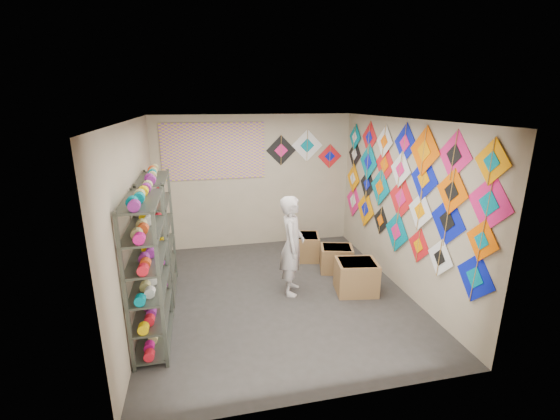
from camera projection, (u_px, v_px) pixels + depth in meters
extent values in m
plane|color=#312E2B|center=(278.00, 294.00, 5.95)|extent=(4.50, 4.50, 0.00)
plane|color=tan|center=(255.00, 182.00, 7.67)|extent=(4.00, 0.00, 4.00)
plane|color=tan|center=(329.00, 281.00, 3.46)|extent=(4.00, 0.00, 4.00)
plane|color=tan|center=(136.00, 222.00, 5.15)|extent=(0.00, 4.50, 4.50)
plane|color=tan|center=(400.00, 205.00, 5.98)|extent=(0.00, 4.50, 4.50)
plane|color=gray|center=(278.00, 120.00, 5.19)|extent=(4.50, 4.50, 0.00)
cube|color=#4C5147|center=(149.00, 273.00, 4.51)|extent=(0.40, 1.10, 1.90)
cube|color=#4C5147|center=(158.00, 237.00, 5.73)|extent=(0.40, 1.10, 1.90)
cylinder|color=#EA138A|center=(143.00, 285.00, 4.04)|extent=(0.12, 0.10, 0.12)
cylinder|color=#F34D1B|center=(145.00, 277.00, 4.22)|extent=(0.12, 0.10, 0.12)
cylinder|color=yellow|center=(147.00, 270.00, 4.40)|extent=(0.12, 0.10, 0.12)
cylinder|color=white|center=(149.00, 263.00, 4.58)|extent=(0.12, 0.10, 0.12)
cylinder|color=red|center=(151.00, 257.00, 4.76)|extent=(0.12, 0.10, 0.12)
cylinder|color=#8E2390|center=(152.00, 251.00, 4.94)|extent=(0.12, 0.10, 0.12)
cylinder|color=#C8C172|center=(155.00, 242.00, 5.25)|extent=(0.12, 0.10, 0.12)
cylinder|color=#008597|center=(156.00, 237.00, 5.43)|extent=(0.12, 0.10, 0.12)
cylinder|color=#EA138A|center=(157.00, 233.00, 5.61)|extent=(0.12, 0.10, 0.12)
cylinder|color=#F34D1B|center=(158.00, 229.00, 5.79)|extent=(0.12, 0.10, 0.12)
cylinder|color=yellow|center=(159.00, 225.00, 5.97)|extent=(0.12, 0.10, 0.12)
cylinder|color=white|center=(160.00, 221.00, 6.15)|extent=(0.12, 0.10, 0.12)
cube|color=#0917B9|center=(475.00, 277.00, 4.39)|extent=(0.04, 0.64, 0.64)
cube|color=white|center=(440.00, 258.00, 5.00)|extent=(0.03, 0.54, 0.54)
cube|color=red|center=(419.00, 246.00, 5.51)|extent=(0.02, 0.54, 0.54)
cube|color=#00798F|center=(396.00, 232.00, 6.08)|extent=(0.02, 0.70, 0.70)
cube|color=black|center=(381.00, 220.00, 6.62)|extent=(0.03, 0.51, 0.51)
cube|color=#FF9500|center=(365.00, 209.00, 7.17)|extent=(0.03, 0.70, 0.70)
cube|color=#E61A6D|center=(353.00, 201.00, 7.75)|extent=(0.04, 0.69, 0.69)
cube|color=#FF6200|center=(482.00, 241.00, 4.23)|extent=(0.03, 0.51, 0.51)
cube|color=#0917B9|center=(448.00, 221.00, 4.83)|extent=(0.02, 0.70, 0.70)
cube|color=white|center=(420.00, 211.00, 5.39)|extent=(0.03, 0.59, 0.59)
cube|color=red|center=(401.00, 198.00, 5.91)|extent=(0.03, 0.72, 0.72)
cube|color=#00798F|center=(380.00, 187.00, 6.54)|extent=(0.03, 0.68, 0.68)
cube|color=black|center=(367.00, 184.00, 7.06)|extent=(0.04, 0.60, 0.60)
cube|color=#FF9500|center=(353.00, 178.00, 7.65)|extent=(0.01, 0.60, 0.60)
cube|color=#E61A6D|center=(489.00, 204.00, 4.11)|extent=(0.03, 0.68, 0.68)
cube|color=#FF6200|center=(452.00, 192.00, 4.68)|extent=(0.03, 0.61, 0.61)
cube|color=#0917B9|center=(424.00, 179.00, 5.27)|extent=(0.03, 0.66, 0.66)
cube|color=white|center=(400.00, 169.00, 5.84)|extent=(0.04, 0.59, 0.59)
cube|color=red|center=(385.00, 165.00, 6.36)|extent=(0.03, 0.66, 0.66)
cube|color=#00798F|center=(368.00, 162.00, 6.93)|extent=(0.02, 0.69, 0.69)
cube|color=black|center=(355.00, 154.00, 7.54)|extent=(0.04, 0.59, 0.59)
cube|color=#FF9500|center=(492.00, 162.00, 4.01)|extent=(0.01, 0.53, 0.53)
cube|color=#E61A6D|center=(455.00, 155.00, 4.62)|extent=(0.03, 0.64, 0.64)
cube|color=#FF6200|center=(424.00, 151.00, 5.19)|extent=(0.02, 0.71, 0.71)
cube|color=#0917B9|center=(405.00, 143.00, 5.69)|extent=(0.01, 0.63, 0.63)
cube|color=white|center=(385.00, 141.00, 6.28)|extent=(0.04, 0.55, 0.55)
cube|color=red|center=(369.00, 138.00, 6.86)|extent=(0.03, 0.60, 0.60)
cube|color=#00798F|center=(355.00, 137.00, 7.44)|extent=(0.03, 0.53, 0.53)
cube|color=black|center=(281.00, 150.00, 7.60)|extent=(0.62, 0.02, 0.62)
cube|color=white|center=(307.00, 146.00, 7.69)|extent=(0.66, 0.02, 0.66)
cube|color=red|center=(330.00, 156.00, 7.86)|extent=(0.52, 0.02, 0.52)
cube|color=#8950AF|center=(214.00, 151.00, 7.31)|extent=(2.00, 0.01, 1.10)
imported|color=beige|center=(292.00, 245.00, 5.80)|extent=(0.80, 0.72, 1.59)
cube|color=olive|center=(356.00, 277.00, 5.95)|extent=(0.70, 0.62, 0.52)
cube|color=olive|center=(336.00, 259.00, 6.71)|extent=(0.66, 0.59, 0.46)
cube|color=olive|center=(306.00, 247.00, 7.22)|extent=(0.61, 0.65, 0.48)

